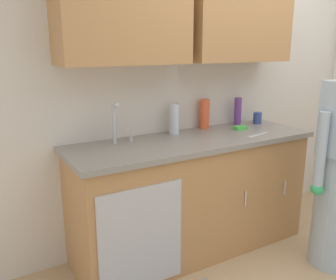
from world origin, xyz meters
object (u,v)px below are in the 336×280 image
object	(u,v)px
bottle_cleaner_spray	(204,114)
bottle_dish_liquid	(174,119)
cup_by_sink	(257,118)
bottle_soap	(238,111)
sponge	(240,128)
knife_on_counter	(258,135)
sink	(128,150)

from	to	relation	value
bottle_cleaner_spray	bottle_dish_liquid	xyz separation A→B (m)	(-0.32, -0.04, -0.00)
bottle_cleaner_spray	cup_by_sink	xyz separation A→B (m)	(0.53, -0.08, -0.07)
bottle_soap	sponge	distance (m)	0.23
bottle_dish_liquid	cup_by_sink	distance (m)	0.86
bottle_cleaner_spray	knife_on_counter	size ratio (longest dim) A/B	1.04
bottle_cleaner_spray	bottle_soap	bearing A→B (deg)	-3.11
sink	cup_by_sink	xyz separation A→B (m)	(1.35, 0.14, 0.07)
bottle_cleaner_spray	sponge	size ratio (longest dim) A/B	2.26
bottle_cleaner_spray	sponge	xyz separation A→B (m)	(0.24, -0.19, -0.11)
sink	sponge	size ratio (longest dim) A/B	4.55
bottle_soap	knife_on_counter	distance (m)	0.43
sink	bottle_dish_liquid	world-z (taller)	sink
cup_by_sink	sponge	bearing A→B (deg)	-160.61
bottle_dish_liquid	knife_on_counter	distance (m)	0.68
cup_by_sink	knife_on_counter	distance (m)	0.45
bottle_soap	cup_by_sink	distance (m)	0.20
bottle_cleaner_spray	knife_on_counter	world-z (taller)	bottle_cleaner_spray
sink	knife_on_counter	bearing A→B (deg)	-10.17
bottle_soap	sponge	bearing A→B (deg)	-124.41
bottle_dish_liquid	sponge	xyz separation A→B (m)	(0.56, -0.15, -0.11)
bottle_soap	sponge	world-z (taller)	bottle_soap
bottle_cleaner_spray	sponge	bearing A→B (deg)	-38.38
bottle_cleaner_spray	knife_on_counter	xyz separation A→B (m)	(0.23, -0.41, -0.12)
sponge	cup_by_sink	bearing A→B (deg)	19.39
bottle_cleaner_spray	sink	bearing A→B (deg)	-164.53
cup_by_sink	sink	bearing A→B (deg)	-174.01
bottle_soap	cup_by_sink	bearing A→B (deg)	-19.66
knife_on_counter	sponge	distance (m)	0.22
cup_by_sink	bottle_soap	bearing A→B (deg)	160.34
knife_on_counter	bottle_soap	bearing A→B (deg)	-120.07
bottle_soap	knife_on_counter	bearing A→B (deg)	-107.71
knife_on_counter	sink	bearing A→B (deg)	-22.53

